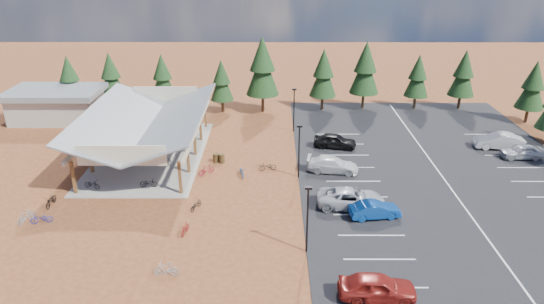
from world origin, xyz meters
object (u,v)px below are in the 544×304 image
object	(u,v)px
lamp_post_0	(308,215)
car_8	(522,152)
bike_6	(177,139)
car_4	(335,141)
lamp_post_2	(294,107)
bike_4	(149,183)
bike_12	(196,205)
bike_3	(154,133)
car_3	(333,165)
bike_11	(185,228)
bike_14	(242,171)
outbuilding	(56,104)
bike_16	(268,167)
bike_13	(166,269)
bike_2	(130,137)
trash_bin_0	(222,158)
bike_0	(92,184)
car_1	(375,210)
bike_5	(166,162)
bike_15	(207,170)
car_2	(351,198)
bike_10	(41,218)
bike_9	(26,216)
lamp_post_1	(299,148)
car_0	(377,287)
bike_pavilion	(147,120)
bike_1	(130,160)
trash_bin_1	(216,158)
bike_8	(51,201)
bike_7	(179,130)
car_9	(499,141)

from	to	relation	value
lamp_post_0	car_8	bearing A→B (deg)	35.56
bike_6	car_4	size ratio (longest dim) A/B	0.38
lamp_post_2	bike_4	distance (m)	19.81
bike_12	bike_6	bearing A→B (deg)	-50.50
bike_3	car_3	world-z (taller)	car_3
bike_11	bike_14	xyz separation A→B (m)	(3.67, 9.91, 0.02)
bike_11	bike_12	bearing A→B (deg)	99.76
outbuilding	bike_16	distance (m)	29.99
bike_6	bike_11	world-z (taller)	bike_6
bike_13	bike_2	bearing A→B (deg)	-158.02
trash_bin_0	bike_0	distance (m)	12.38
lamp_post_0	car_1	size ratio (longest dim) A/B	1.26
bike_5	bike_12	distance (m)	9.18
bike_15	bike_16	world-z (taller)	bike_15
bike_14	car_2	size ratio (longest dim) A/B	0.32
car_1	car_3	bearing A→B (deg)	7.60
bike_6	bike_11	xyz separation A→B (m)	(3.86, -17.82, -0.10)
bike_2	car_8	xyz separation A→B (m)	(41.06, -4.56, 0.24)
bike_11	bike_4	bearing A→B (deg)	134.96
bike_10	bike_12	size ratio (longest dim) A/B	1.07
bike_5	bike_9	xyz separation A→B (m)	(-8.92, -10.24, -0.06)
car_4	bike_9	bearing A→B (deg)	131.72
lamp_post_1	bike_0	xyz separation A→B (m)	(-18.43, -2.63, -2.47)
trash_bin_0	car_0	world-z (taller)	car_0
bike_pavilion	bike_0	xyz separation A→B (m)	(-3.43, -7.63, -3.32)
bike_1	bike_11	bearing A→B (deg)	-155.79
bike_4	car_2	world-z (taller)	car_2
lamp_post_2	trash_bin_1	world-z (taller)	lamp_post_2
bike_pavilion	bike_9	bearing A→B (deg)	-117.24
bike_8	lamp_post_2	bearing A→B (deg)	40.87
lamp_post_1	bike_10	xyz separation A→B (m)	(-20.41, -8.32, -2.54)
lamp_post_0	bike_0	world-z (taller)	lamp_post_0
bike_0	car_4	size ratio (longest dim) A/B	0.35
bike_16	car_8	distance (m)	25.89
bike_3	bike_7	size ratio (longest dim) A/B	1.21
bike_14	car_0	distance (m)	19.46
bike_11	bike_9	bearing A→B (deg)	-173.68
trash_bin_0	bike_5	world-z (taller)	bike_5
bike_5	car_4	world-z (taller)	car_4
car_0	lamp_post_2	bearing A→B (deg)	10.35
bike_1	bike_5	xyz separation A→B (m)	(3.55, -0.21, -0.06)
lamp_post_1	car_4	world-z (taller)	lamp_post_1
bike_10	bike_16	distance (m)	20.00
outbuilding	bike_7	xyz separation A→B (m)	(15.86, -5.09, -1.49)
bike_11	car_1	distance (m)	14.86
car_1	car_9	world-z (taller)	car_9
car_8	bike_16	bearing A→B (deg)	-84.60
bike_9	car_2	world-z (taller)	car_2
bike_0	car_1	xyz separation A→B (m)	(24.13, -4.74, 0.20)
lamp_post_0	bike_4	xyz separation A→B (m)	(-13.48, 9.70, -2.47)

